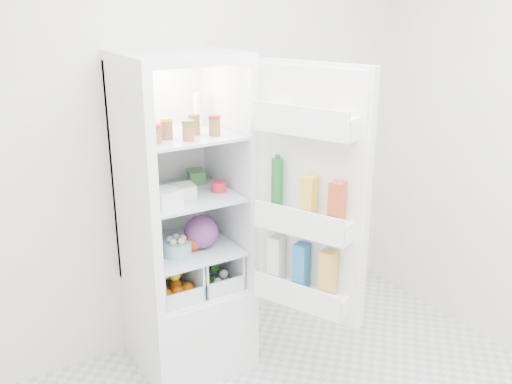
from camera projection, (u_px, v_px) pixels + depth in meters
room_walls at (369, 135)px, 2.03m from camera, size 3.02×3.02×2.61m
refrigerator at (183, 255)px, 3.24m from camera, size 0.60×0.60×1.80m
shelf_low at (187, 247)px, 3.17m from camera, size 0.49×0.53×0.01m
shelf_mid at (185, 194)px, 3.07m from camera, size 0.49×0.53×0.02m
shelf_top at (182, 134)px, 2.96m from camera, size 0.49×0.53×0.02m
crisper_left at (168, 273)px, 3.15m from camera, size 0.23×0.46×0.22m
crisper_right at (208, 263)px, 3.27m from camera, size 0.23×0.46×0.22m
condiment_jars at (184, 130)px, 2.83m from camera, size 0.38×0.16×0.08m
squeeze_bottle at (198, 109)px, 3.10m from camera, size 0.06×0.06×0.18m
tub_white at (165, 198)px, 2.86m from camera, size 0.17×0.17×0.09m
tub_cream at (183, 191)px, 3.00m from camera, size 0.13×0.13×0.07m
tin_red at (219, 187)px, 3.08m from camera, size 0.10×0.10×0.06m
tub_green at (196, 176)px, 3.23m from camera, size 0.11×0.14×0.07m
red_cabbage at (201, 232)px, 3.11m from camera, size 0.18×0.18×0.18m
bell_pepper at (193, 242)px, 3.09m from camera, size 0.10×0.10×0.10m
mushroom_bowl at (177, 248)px, 3.05m from camera, size 0.20×0.20×0.07m
citrus_pile at (170, 279)px, 3.14m from camera, size 0.20×0.31×0.16m
veg_pile at (209, 270)px, 3.29m from camera, size 0.16×0.30×0.10m
fridge_door at (309, 203)px, 2.82m from camera, size 0.38×0.57×1.30m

